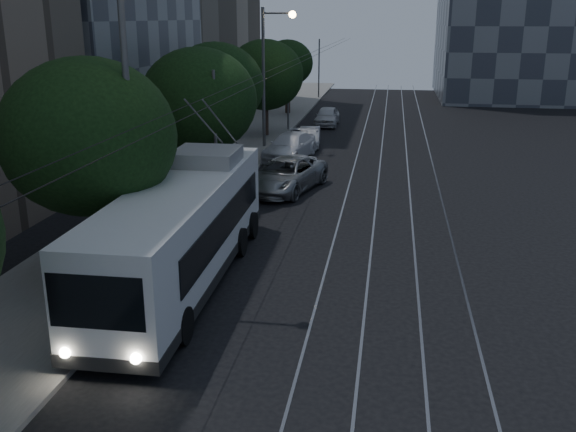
# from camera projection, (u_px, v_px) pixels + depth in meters

# --- Properties ---
(ground) EXTENTS (120.00, 120.00, 0.00)m
(ground) POSITION_uv_depth(u_px,v_px,m) (305.00, 310.00, 18.61)
(ground) COLOR black
(ground) RESTS_ON ground
(sidewalk) EXTENTS (5.00, 90.00, 0.15)m
(sidewalk) POSITION_uv_depth(u_px,v_px,m) (226.00, 157.00, 38.57)
(sidewalk) COLOR slate
(sidewalk) RESTS_ON ground
(tram_rails) EXTENTS (4.52, 90.00, 0.02)m
(tram_rails) POSITION_uv_depth(u_px,v_px,m) (394.00, 164.00, 37.08)
(tram_rails) COLOR gray
(tram_rails) RESTS_ON ground
(overhead_wires) EXTENTS (2.23, 90.00, 6.00)m
(overhead_wires) POSITION_uv_depth(u_px,v_px,m) (266.00, 101.00, 37.18)
(overhead_wires) COLOR black
(overhead_wires) RESTS_ON ground
(trolleybus) EXTENTS (2.78, 12.56, 5.63)m
(trolleybus) POSITION_uv_depth(u_px,v_px,m) (183.00, 230.00, 20.22)
(trolleybus) COLOR silver
(trolleybus) RESTS_ON ground
(pickup_silver) EXTENTS (4.00, 6.16, 1.58)m
(pickup_silver) POSITION_uv_depth(u_px,v_px,m) (285.00, 175.00, 31.14)
(pickup_silver) COLOR #94979B
(pickup_silver) RESTS_ON ground
(car_white_a) EXTENTS (2.69, 4.31, 1.37)m
(car_white_a) POSITION_uv_depth(u_px,v_px,m) (292.00, 168.00, 32.97)
(car_white_a) COLOR silver
(car_white_a) RESTS_ON ground
(car_white_b) EXTENTS (3.15, 5.50, 1.50)m
(car_white_b) POSITION_uv_depth(u_px,v_px,m) (290.00, 146.00, 38.21)
(car_white_b) COLOR white
(car_white_b) RESTS_ON ground
(car_white_c) EXTENTS (1.62, 3.82, 1.23)m
(car_white_c) POSITION_uv_depth(u_px,v_px,m) (310.00, 137.00, 41.98)
(car_white_c) COLOR #B3B3B7
(car_white_c) RESTS_ON ground
(car_white_d) EXTENTS (1.79, 4.31, 1.46)m
(car_white_d) POSITION_uv_depth(u_px,v_px,m) (327.00, 116.00, 49.85)
(car_white_d) COLOR silver
(car_white_d) RESTS_ON ground
(tree_1) EXTENTS (5.45, 5.45, 7.05)m
(tree_1) POSITION_uv_depth(u_px,v_px,m) (89.00, 137.00, 19.80)
(tree_1) COLOR #32221C
(tree_1) RESTS_ON ground
(tree_2) EXTENTS (5.38, 5.38, 6.88)m
(tree_2) POSITION_uv_depth(u_px,v_px,m) (199.00, 101.00, 29.49)
(tree_2) COLOR #32221C
(tree_2) RESTS_ON ground
(tree_3) EXTENTS (5.09, 5.09, 6.93)m
(tree_3) POSITION_uv_depth(u_px,v_px,m) (216.00, 86.00, 33.81)
(tree_3) COLOR #32221C
(tree_3) RESTS_ON ground
(tree_4) EXTENTS (5.35, 5.35, 6.72)m
(tree_4) POSITION_uv_depth(u_px,v_px,m) (265.00, 75.00, 44.14)
(tree_4) COLOR #32221C
(tree_4) RESTS_ON ground
(tree_5) EXTENTS (4.33, 4.33, 6.33)m
(tree_5) POSITION_uv_depth(u_px,v_px,m) (288.00, 63.00, 54.54)
(tree_5) COLOR #32221C
(tree_5) RESTS_ON ground
(streetlamp_near) EXTENTS (2.54, 0.44, 10.55)m
(streetlamp_near) POSITION_uv_depth(u_px,v_px,m) (140.00, 83.00, 18.42)
(streetlamp_near) COLOR #5E5E61
(streetlamp_near) RESTS_ON ground
(streetlamp_far) EXTENTS (2.15, 0.44, 8.71)m
(streetlamp_far) POSITION_uv_depth(u_px,v_px,m) (270.00, 64.00, 39.87)
(streetlamp_far) COLOR #5E5E61
(streetlamp_far) RESTS_ON ground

